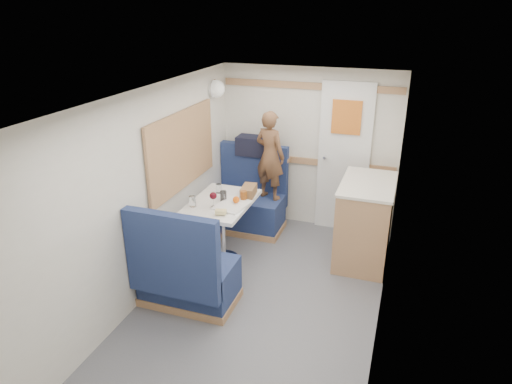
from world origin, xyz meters
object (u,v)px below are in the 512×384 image
at_px(tumbler_mid, 219,188).
at_px(tumbler_right, 223,196).
at_px(bench_near, 186,277).
at_px(cheese_block, 221,212).
at_px(bench_far, 249,206).
at_px(bread_loaf, 249,191).
at_px(duffel_bag, 256,146).
at_px(galley_counter, 364,221).
at_px(beer_glass, 244,196).
at_px(tray, 232,205).
at_px(dinette_table, 221,214).
at_px(pepper_grinder, 222,195).
at_px(orange_fruit, 236,200).
at_px(wine_glass, 213,196).
at_px(dome_light, 216,89).
at_px(person, 270,156).
at_px(tumbler_left, 193,201).

distance_m(tumbler_mid, tumbler_right, 0.24).
distance_m(bench_near, cheese_block, 0.73).
distance_m(bench_far, bread_loaf, 0.81).
xyz_separation_m(duffel_bag, tumbler_right, (0.01, -1.10, -0.24)).
distance_m(galley_counter, beer_glass, 1.36).
xyz_separation_m(galley_counter, tray, (-1.31, -0.62, 0.26)).
relative_size(cheese_block, tumbler_right, 0.97).
xyz_separation_m(tray, beer_glass, (0.06, 0.17, 0.05)).
distance_m(dinette_table, pepper_grinder, 0.21).
distance_m(galley_counter, cheese_block, 1.62).
relative_size(orange_fruit, wine_glass, 0.42).
relative_size(dome_light, tumbler_right, 1.77).
xyz_separation_m(galley_counter, duffel_bag, (-1.45, 0.57, 0.55)).
height_order(duffel_bag, tray, duffel_bag).
bearing_deg(orange_fruit, tumbler_right, 166.72).
relative_size(dome_light, wine_glass, 1.19).
height_order(tumbler_right, pepper_grinder, tumbler_right).
xyz_separation_m(orange_fruit, wine_glass, (-0.20, -0.14, 0.07)).
height_order(person, orange_fruit, person).
distance_m(tumbler_left, tumbler_right, 0.34).
distance_m(tumbler_mid, beer_glass, 0.36).
distance_m(orange_fruit, cheese_block, 0.30).
xyz_separation_m(galley_counter, orange_fruit, (-1.28, -0.57, 0.31)).
relative_size(dome_light, orange_fruit, 2.80).
relative_size(bench_far, galley_counter, 1.14).
distance_m(tray, pepper_grinder, 0.21).
bearing_deg(bench_near, pepper_grinder, 90.59).
distance_m(tray, tumbler_mid, 0.40).
xyz_separation_m(orange_fruit, bread_loaf, (0.04, 0.27, 0.00)).
xyz_separation_m(wine_glass, tumbler_right, (0.03, 0.18, -0.07)).
relative_size(dinette_table, tumbler_left, 7.97).
distance_m(bench_far, tumbler_right, 0.97).
xyz_separation_m(dinette_table, person, (0.27, 0.87, 0.43)).
relative_size(orange_fruit, beer_glass, 0.65).
bearing_deg(bench_far, wine_glass, -90.67).
xyz_separation_m(person, tumbler_mid, (-0.39, -0.66, -0.22)).
bearing_deg(tumbler_left, person, 65.56).
xyz_separation_m(person, beer_glass, (-0.05, -0.78, -0.22)).
bearing_deg(beer_glass, cheese_block, -102.66).
bearing_deg(tray, tumbler_left, -159.46).
bearing_deg(person, tumbler_left, 84.28).
xyz_separation_m(galley_counter, pepper_grinder, (-1.48, -0.50, 0.30)).
distance_m(cheese_block, tumbler_mid, 0.59).
relative_size(dinette_table, orange_fruit, 12.89).
bearing_deg(tumbler_left, pepper_grinder, 50.94).
xyz_separation_m(orange_fruit, pepper_grinder, (-0.19, 0.07, -0.00)).
relative_size(person, tumbler_right, 9.61).
bearing_deg(orange_fruit, cheese_block, -99.70).
relative_size(beer_glass, pepper_grinder, 1.13).
relative_size(tumbler_left, tumbler_mid, 1.12).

